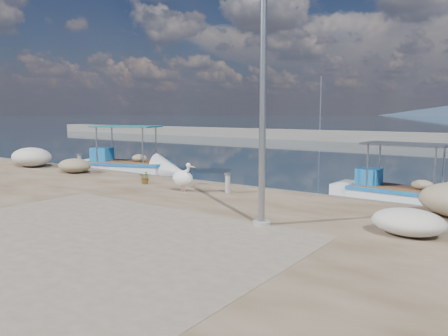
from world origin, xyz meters
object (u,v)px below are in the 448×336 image
at_px(lamp_post, 263,89).
at_px(bollard_near, 228,182).
at_px(boat_left, 126,168).
at_px(boat_right, 402,196).
at_px(pelican, 183,178).

xyz_separation_m(lamp_post, bollard_near, (-3.18, 3.04, -2.92)).
bearing_deg(lamp_post, boat_left, 151.18).
relative_size(boat_left, bollard_near, 9.27).
distance_m(boat_right, pelican, 8.03).
relative_size(boat_left, lamp_post, 0.93).
bearing_deg(bollard_near, boat_left, 157.48).
bearing_deg(boat_right, pelican, -136.21).
relative_size(boat_right, pelican, 4.88).
xyz_separation_m(boat_right, bollard_near, (-4.66, -4.50, 0.69)).
bearing_deg(bollard_near, boat_right, 44.03).
bearing_deg(boat_right, boat_left, -175.09).
relative_size(lamp_post, bollard_near, 9.95).
relative_size(pelican, lamp_post, 0.16).
bearing_deg(lamp_post, boat_right, 78.90).
bearing_deg(boat_left, boat_right, -16.48).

